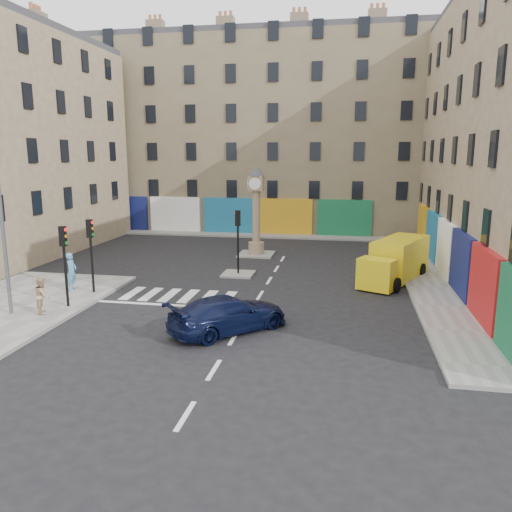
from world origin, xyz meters
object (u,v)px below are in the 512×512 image
(clock_pillar, at_px, (256,205))
(pedestrian_tan, at_px, (42,295))
(navy_sedan, at_px, (228,314))
(yellow_van, at_px, (396,260))
(traffic_light_left_far, at_px, (91,244))
(lamp_post, at_px, (0,208))
(traffic_light_island, at_px, (238,232))
(traffic_light_left_near, at_px, (64,253))
(pedestrian_blue, at_px, (72,271))

(clock_pillar, distance_m, pedestrian_tan, 16.59)
(navy_sedan, relative_size, yellow_van, 0.77)
(yellow_van, bearing_deg, traffic_light_left_far, -134.29)
(lamp_post, relative_size, yellow_van, 1.28)
(traffic_light_island, xyz_separation_m, navy_sedan, (1.63, -9.32, -1.87))
(traffic_light_left_near, relative_size, traffic_light_island, 1.00)
(traffic_light_island, xyz_separation_m, pedestrian_tan, (-6.81, -8.91, -1.64))
(pedestrian_blue, bearing_deg, navy_sedan, -120.09)
(navy_sedan, bearing_deg, traffic_light_left_near, 33.56)
(yellow_van, bearing_deg, pedestrian_blue, -136.42)
(traffic_light_left_far, xyz_separation_m, yellow_van, (15.27, 5.79, -1.48))
(lamp_post, xyz_separation_m, clock_pillar, (8.20, 15.20, -1.24))
(traffic_light_left_near, height_order, yellow_van, traffic_light_left_near)
(traffic_light_left_far, xyz_separation_m, pedestrian_tan, (-0.51, -3.51, -1.67))
(navy_sedan, distance_m, yellow_van, 12.18)
(traffic_light_left_far, height_order, lamp_post, lamp_post)
(traffic_light_left_near, bearing_deg, clock_pillar, 65.45)
(navy_sedan, relative_size, pedestrian_tan, 3.14)
(navy_sedan, bearing_deg, lamp_post, 43.71)
(yellow_van, relative_size, pedestrian_tan, 4.08)
(navy_sedan, bearing_deg, traffic_light_left_far, 18.10)
(traffic_light_left_near, distance_m, clock_pillar, 15.19)
(traffic_light_left_far, height_order, traffic_light_island, traffic_light_left_far)
(navy_sedan, height_order, pedestrian_tan, pedestrian_tan)
(traffic_light_left_far, xyz_separation_m, clock_pillar, (6.30, 11.40, 0.93))
(clock_pillar, xyz_separation_m, navy_sedan, (1.63, -15.31, -2.82))
(navy_sedan, height_order, pedestrian_blue, pedestrian_blue)
(traffic_light_island, relative_size, clock_pillar, 0.61)
(traffic_light_left_far, bearing_deg, traffic_light_island, 40.60)
(pedestrian_tan, bearing_deg, traffic_light_left_near, -49.62)
(clock_pillar, height_order, navy_sedan, clock_pillar)
(yellow_van, bearing_deg, clock_pillar, 172.95)
(traffic_light_left_near, relative_size, traffic_light_left_far, 1.00)
(traffic_light_island, bearing_deg, yellow_van, 2.48)
(traffic_light_left_near, distance_m, traffic_light_left_far, 2.40)
(clock_pillar, bearing_deg, pedestrian_blue, -124.12)
(lamp_post, xyz_separation_m, navy_sedan, (9.83, -0.12, -4.07))
(lamp_post, bearing_deg, yellow_van, 29.18)
(yellow_van, xyz_separation_m, pedestrian_tan, (-15.79, -9.30, -0.19))
(clock_pillar, relative_size, navy_sedan, 1.22)
(traffic_light_island, xyz_separation_m, clock_pillar, (0.00, 6.00, 0.96))
(clock_pillar, height_order, pedestrian_blue, clock_pillar)
(traffic_light_left_near, distance_m, traffic_light_island, 10.03)
(traffic_light_left_near, height_order, lamp_post, lamp_post)
(traffic_light_island, relative_size, pedestrian_blue, 1.91)
(pedestrian_blue, distance_m, pedestrian_tan, 3.80)
(yellow_van, height_order, pedestrian_tan, yellow_van)
(traffic_light_left_near, relative_size, navy_sedan, 0.74)
(traffic_light_left_near, relative_size, pedestrian_blue, 1.91)
(traffic_light_left_near, xyz_separation_m, pedestrian_tan, (-0.51, -1.11, -1.67))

